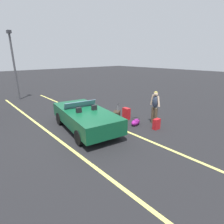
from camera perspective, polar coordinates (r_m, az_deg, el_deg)
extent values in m
plane|color=black|center=(8.45, -8.38, -5.47)|extent=(80.00, 80.00, 0.00)
cube|color=#EAE066|center=(9.14, -1.78, -3.50)|extent=(18.00, 0.12, 0.01)
cube|color=#EAE066|center=(7.84, -17.31, -8.01)|extent=(18.00, 0.12, 0.01)
cube|color=#0F4C2D|center=(8.23, -8.57, -1.50)|extent=(4.33, 2.40, 0.64)
cube|color=#0F4C2D|center=(9.54, -12.03, 0.26)|extent=(1.56, 1.86, 0.38)
cube|color=slate|center=(8.55, -10.10, 2.44)|extent=(0.43, 1.56, 0.31)
cube|color=black|center=(7.79, -10.58, 0.62)|extent=(0.19, 0.24, 0.22)
cube|color=black|center=(8.08, -5.72, 1.43)|extent=(0.19, 0.24, 0.22)
cylinder|color=black|center=(9.23, -16.29, -2.02)|extent=(0.63, 0.31, 0.60)
cylinder|color=black|center=(9.75, -7.16, -0.40)|extent=(0.63, 0.31, 0.60)
cylinder|color=black|center=(6.98, -10.31, -8.01)|extent=(0.63, 0.31, 0.60)
cylinder|color=black|center=(7.65, 1.01, -5.36)|extent=(0.63, 0.31, 0.60)
cube|color=#2D2319|center=(8.63, 1.42, -2.16)|extent=(0.50, 0.55, 0.74)
cube|color=black|center=(8.68, 0.45, -2.43)|extent=(0.23, 0.33, 0.41)
cylinder|color=gray|center=(8.32, 1.76, 1.03)|extent=(0.03, 0.03, 0.35)
cylinder|color=gray|center=(8.57, 2.15, 1.52)|extent=(0.03, 0.03, 0.35)
cylinder|color=black|center=(8.40, 1.97, 2.43)|extent=(0.17, 0.23, 0.03)
sphere|color=black|center=(8.58, 1.83, -4.79)|extent=(0.04, 0.04, 0.04)
sphere|color=black|center=(8.88, 2.31, -3.99)|extent=(0.04, 0.04, 0.04)
cube|color=red|center=(9.62, 4.59, -0.50)|extent=(0.40, 0.25, 0.62)
sphere|color=black|center=(9.75, 3.60, -2.04)|extent=(0.04, 0.04, 0.04)
sphere|color=black|center=(9.56, 4.76, -2.46)|extent=(0.04, 0.04, 0.04)
cube|color=red|center=(8.55, 14.02, -3.76)|extent=(0.22, 0.35, 0.50)
cube|color=maroon|center=(8.62, 13.43, -3.79)|extent=(0.03, 0.27, 0.28)
sphere|color=black|center=(8.50, 13.81, -5.53)|extent=(0.04, 0.04, 0.04)
sphere|color=black|center=(8.68, 14.79, -5.12)|extent=(0.04, 0.04, 0.04)
ellipsoid|color=#991E8C|center=(8.88, 7.55, -3.24)|extent=(0.42, 0.69, 0.30)
torus|color=black|center=(8.82, 7.60, -2.15)|extent=(0.44, 0.44, 0.02)
cylinder|color=#4C3F2D|center=(9.14, 13.78, -1.29)|extent=(0.16, 0.16, 0.82)
cylinder|color=#4C3F2D|center=(9.26, 12.85, -0.97)|extent=(0.16, 0.16, 0.82)
ellipsoid|color=#2D384C|center=(9.00, 13.63, 3.16)|extent=(0.34, 0.25, 0.60)
sphere|color=beige|center=(8.92, 13.81, 5.62)|extent=(0.21, 0.21, 0.21)
sphere|color=tan|center=(8.91, 13.83, 5.92)|extent=(0.18, 0.18, 0.18)
cylinder|color=beige|center=(8.86, 14.65, 3.30)|extent=(0.20, 0.11, 0.53)
cylinder|color=beige|center=(9.12, 12.69, 3.83)|extent=(0.20, 0.11, 0.53)
cylinder|color=#4C4C51|center=(15.53, -28.66, 12.19)|extent=(0.14, 0.14, 4.80)
cube|color=#333338|center=(15.59, -30.08, 21.30)|extent=(0.50, 0.24, 0.20)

